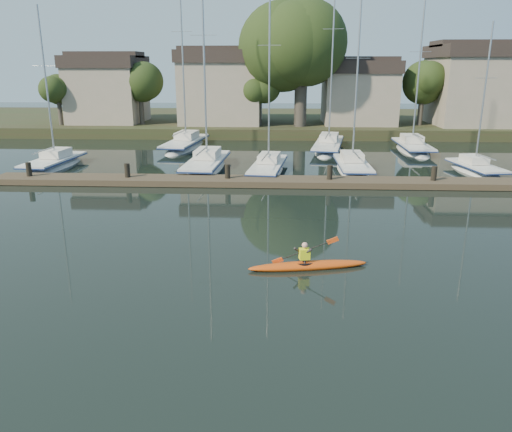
{
  "coord_description": "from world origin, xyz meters",
  "views": [
    {
      "loc": [
        0.08,
        -14.77,
        6.79
      ],
      "look_at": [
        -0.82,
        3.64,
        1.2
      ],
      "focal_mm": 35.0,
      "sensor_mm": 36.0,
      "label": 1
    }
  ],
  "objects_px": {
    "kayak": "(307,264)",
    "dock": "(278,181)",
    "sailboat_3": "(352,173)",
    "sailboat_0": "(55,170)",
    "sailboat_7": "(412,153)",
    "sailboat_5": "(186,150)",
    "sailboat_1": "(207,172)",
    "sailboat_6": "(328,152)",
    "sailboat_4": "(475,175)",
    "sailboat_2": "(268,174)"
  },
  "relations": [
    {
      "from": "dock",
      "to": "sailboat_0",
      "type": "xyz_separation_m",
      "value": [
        -15.57,
        4.64,
        -0.4
      ]
    },
    {
      "from": "sailboat_3",
      "to": "sailboat_4",
      "type": "height_order",
      "value": "sailboat_3"
    },
    {
      "from": "sailboat_2",
      "to": "sailboat_6",
      "type": "bearing_deg",
      "value": 69.11
    },
    {
      "from": "sailboat_0",
      "to": "sailboat_1",
      "type": "height_order",
      "value": "sailboat_1"
    },
    {
      "from": "sailboat_3",
      "to": "sailboat_6",
      "type": "bearing_deg",
      "value": 95.47
    },
    {
      "from": "kayak",
      "to": "sailboat_2",
      "type": "xyz_separation_m",
      "value": [
        -1.79,
        16.46,
        -0.34
      ]
    },
    {
      "from": "sailboat_2",
      "to": "sailboat_3",
      "type": "relative_size",
      "value": 1.1
    },
    {
      "from": "dock",
      "to": "sailboat_7",
      "type": "distance_m",
      "value": 16.78
    },
    {
      "from": "sailboat_3",
      "to": "sailboat_7",
      "type": "relative_size",
      "value": 0.92
    },
    {
      "from": "sailboat_0",
      "to": "sailboat_5",
      "type": "xyz_separation_m",
      "value": [
        7.53,
        8.85,
        -0.01
      ]
    },
    {
      "from": "dock",
      "to": "sailboat_5",
      "type": "height_order",
      "value": "sailboat_5"
    },
    {
      "from": "sailboat_3",
      "to": "sailboat_5",
      "type": "distance_m",
      "value": 15.84
    },
    {
      "from": "sailboat_2",
      "to": "sailboat_5",
      "type": "bearing_deg",
      "value": 133.74
    },
    {
      "from": "sailboat_5",
      "to": "dock",
      "type": "bearing_deg",
      "value": -53.36
    },
    {
      "from": "sailboat_1",
      "to": "kayak",
      "type": "bearing_deg",
      "value": -67.91
    },
    {
      "from": "sailboat_3",
      "to": "sailboat_7",
      "type": "height_order",
      "value": "sailboat_7"
    },
    {
      "from": "dock",
      "to": "sailboat_5",
      "type": "bearing_deg",
      "value": 120.78
    },
    {
      "from": "sailboat_1",
      "to": "sailboat_7",
      "type": "xyz_separation_m",
      "value": [
        15.9,
        8.12,
        0.0
      ]
    },
    {
      "from": "sailboat_2",
      "to": "sailboat_1",
      "type": "bearing_deg",
      "value": 176.87
    },
    {
      "from": "sailboat_0",
      "to": "sailboat_1",
      "type": "bearing_deg",
      "value": 3.69
    },
    {
      "from": "sailboat_4",
      "to": "sailboat_5",
      "type": "relative_size",
      "value": 0.65
    },
    {
      "from": "kayak",
      "to": "dock",
      "type": "distance_m",
      "value": 12.66
    },
    {
      "from": "sailboat_2",
      "to": "sailboat_3",
      "type": "bearing_deg",
      "value": 12.19
    },
    {
      "from": "kayak",
      "to": "sailboat_6",
      "type": "height_order",
      "value": "sailboat_6"
    },
    {
      "from": "sailboat_0",
      "to": "dock",
      "type": "bearing_deg",
      "value": -12.5
    },
    {
      "from": "kayak",
      "to": "sailboat_3",
      "type": "relative_size",
      "value": 0.34
    },
    {
      "from": "dock",
      "to": "sailboat_4",
      "type": "bearing_deg",
      "value": 17.87
    },
    {
      "from": "sailboat_1",
      "to": "sailboat_2",
      "type": "relative_size",
      "value": 1.09
    },
    {
      "from": "sailboat_5",
      "to": "sailboat_6",
      "type": "bearing_deg",
      "value": 4.24
    },
    {
      "from": "sailboat_1",
      "to": "sailboat_6",
      "type": "bearing_deg",
      "value": 46.31
    },
    {
      "from": "sailboat_0",
      "to": "sailboat_4",
      "type": "relative_size",
      "value": 1.12
    },
    {
      "from": "dock",
      "to": "sailboat_1",
      "type": "xyz_separation_m",
      "value": [
        -4.93,
        4.57,
        -0.41
      ]
    },
    {
      "from": "sailboat_5",
      "to": "sailboat_7",
      "type": "bearing_deg",
      "value": 3.41
    },
    {
      "from": "kayak",
      "to": "sailboat_1",
      "type": "relative_size",
      "value": 0.29
    },
    {
      "from": "dock",
      "to": "sailboat_7",
      "type": "bearing_deg",
      "value": 49.14
    },
    {
      "from": "sailboat_3",
      "to": "sailboat_5",
      "type": "relative_size",
      "value": 0.77
    },
    {
      "from": "sailboat_0",
      "to": "sailboat_1",
      "type": "relative_size",
      "value": 0.79
    },
    {
      "from": "kayak",
      "to": "sailboat_0",
      "type": "relative_size",
      "value": 0.36
    },
    {
      "from": "sailboat_6",
      "to": "sailboat_7",
      "type": "relative_size",
      "value": 1.2
    },
    {
      "from": "sailboat_0",
      "to": "sailboat_7",
      "type": "distance_m",
      "value": 27.74
    },
    {
      "from": "sailboat_1",
      "to": "dock",
      "type": "bearing_deg",
      "value": -40.04
    },
    {
      "from": "sailboat_3",
      "to": "sailboat_5",
      "type": "xyz_separation_m",
      "value": [
        -12.98,
        9.08,
        -0.02
      ]
    },
    {
      "from": "dock",
      "to": "sailboat_7",
      "type": "height_order",
      "value": "sailboat_7"
    },
    {
      "from": "kayak",
      "to": "sailboat_2",
      "type": "relative_size",
      "value": 0.31
    },
    {
      "from": "sailboat_1",
      "to": "sailboat_6",
      "type": "distance_m",
      "value": 12.47
    },
    {
      "from": "dock",
      "to": "sailboat_4",
      "type": "distance_m",
      "value": 13.65
    },
    {
      "from": "dock",
      "to": "sailboat_0",
      "type": "bearing_deg",
      "value": 163.4
    },
    {
      "from": "kayak",
      "to": "sailboat_4",
      "type": "relative_size",
      "value": 0.41
    },
    {
      "from": "kayak",
      "to": "sailboat_7",
      "type": "bearing_deg",
      "value": 57.97
    },
    {
      "from": "dock",
      "to": "sailboat_4",
      "type": "relative_size",
      "value": 3.23
    }
  ]
}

